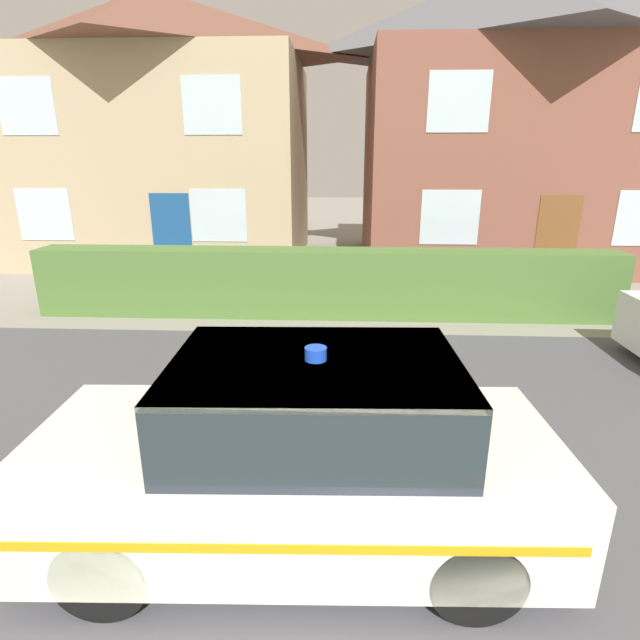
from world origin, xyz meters
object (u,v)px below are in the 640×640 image
(house_left, at_px, (161,129))
(wheelie_bin, at_px, (504,281))
(house_right, at_px, (518,115))
(police_car, at_px, (300,457))

(house_left, distance_m, wheelie_bin, 10.66)
(house_left, xyz_separation_m, house_right, (10.25, 0.03, 0.35))
(police_car, bearing_deg, house_left, -69.09)
(house_left, bearing_deg, house_right, 0.17)
(police_car, distance_m, house_right, 13.55)
(house_right, xyz_separation_m, wheelie_bin, (-1.65, -5.50, -3.48))
(house_right, relative_size, wheelie_bin, 7.33)
(house_left, distance_m, house_right, 10.25)
(police_car, height_order, wheelie_bin, police_car)
(police_car, xyz_separation_m, house_left, (-5.10, 12.05, 2.98))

